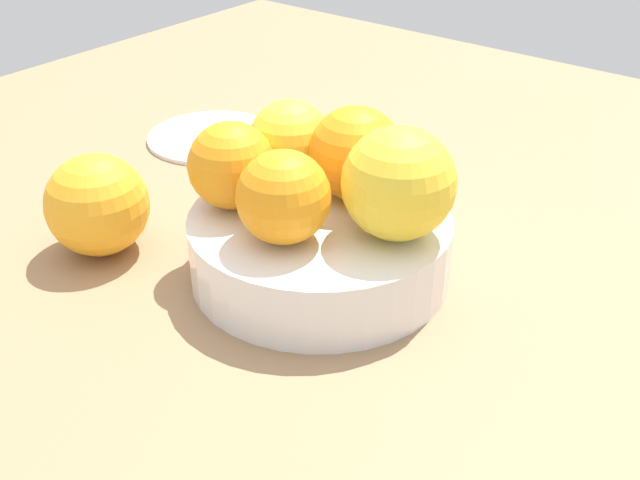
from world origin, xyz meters
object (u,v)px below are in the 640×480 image
(orange_in_bowl_1, at_px, (399,183))
(orange_in_bowl_4, at_px, (355,153))
(orange_in_bowl_0, at_px, (280,196))
(side_plate, at_px, (212,135))
(fruit_bowl, at_px, (320,247))
(orange_in_bowl_3, at_px, (232,165))
(orange_in_bowl_2, at_px, (290,141))
(orange_loose_0, at_px, (97,205))

(orange_in_bowl_1, relative_size, orange_in_bowl_4, 1.12)
(orange_in_bowl_0, height_order, side_plate, orange_in_bowl_0)
(fruit_bowl, xyz_separation_m, orange_in_bowl_1, (0.01, -0.05, 0.06))
(orange_in_bowl_0, bearing_deg, orange_in_bowl_3, 75.84)
(orange_in_bowl_1, xyz_separation_m, side_plate, (0.11, 0.28, -0.08))
(orange_in_bowl_2, distance_m, orange_in_bowl_4, 0.05)
(orange_in_bowl_0, height_order, orange_loose_0, orange_in_bowl_0)
(orange_in_bowl_2, bearing_deg, orange_in_bowl_4, -81.62)
(side_plate, bearing_deg, orange_in_bowl_4, -109.84)
(fruit_bowl, distance_m, side_plate, 0.26)
(orange_in_bowl_3, bearing_deg, orange_loose_0, 119.32)
(side_plate, bearing_deg, orange_in_bowl_0, -125.32)
(orange_in_bowl_2, height_order, orange_in_bowl_3, same)
(fruit_bowl, height_order, orange_in_bowl_1, orange_in_bowl_1)
(orange_in_bowl_0, relative_size, orange_in_bowl_2, 1.00)
(fruit_bowl, xyz_separation_m, orange_in_bowl_2, (0.03, 0.05, 0.06))
(orange_in_bowl_0, distance_m, orange_loose_0, 0.15)
(fruit_bowl, bearing_deg, orange_in_bowl_3, 112.00)
(orange_in_bowl_0, relative_size, orange_loose_0, 0.81)
(fruit_bowl, relative_size, side_plate, 1.46)
(fruit_bowl, height_order, orange_in_bowl_3, orange_in_bowl_3)
(orange_in_bowl_1, relative_size, orange_loose_0, 0.98)
(orange_in_bowl_0, relative_size, orange_in_bowl_3, 1.01)
(orange_in_bowl_0, bearing_deg, fruit_bowl, -4.73)
(orange_in_bowl_3, height_order, orange_in_bowl_4, orange_in_bowl_4)
(orange_in_bowl_2, relative_size, orange_loose_0, 0.81)
(orange_in_bowl_0, height_order, orange_in_bowl_4, orange_in_bowl_4)
(orange_in_bowl_2, relative_size, orange_in_bowl_3, 1.00)
(orange_in_bowl_2, bearing_deg, fruit_bowl, -121.39)
(orange_loose_0, bearing_deg, orange_in_bowl_3, -60.68)
(orange_in_bowl_2, height_order, orange_in_bowl_4, orange_in_bowl_4)
(orange_in_bowl_0, height_order, orange_in_bowl_1, orange_in_bowl_1)
(orange_in_bowl_1, distance_m, side_plate, 0.31)
(orange_in_bowl_0, distance_m, orange_in_bowl_1, 0.08)
(fruit_bowl, height_order, orange_in_bowl_0, orange_in_bowl_0)
(orange_in_bowl_2, bearing_deg, orange_in_bowl_1, -100.43)
(orange_in_bowl_4, bearing_deg, fruit_bowl, -179.24)
(fruit_bowl, xyz_separation_m, side_plate, (0.12, 0.23, -0.02))
(orange_in_bowl_4, bearing_deg, orange_in_bowl_0, 178.10)
(fruit_bowl, distance_m, orange_in_bowl_1, 0.08)
(orange_in_bowl_0, relative_size, orange_in_bowl_4, 0.92)
(orange_in_bowl_4, height_order, orange_loose_0, orange_in_bowl_4)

